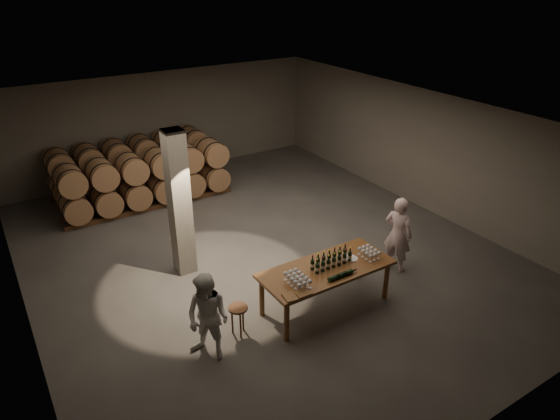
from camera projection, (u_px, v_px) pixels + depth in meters
room at (179, 204)px, 10.31m from camera, size 12.00×12.00×12.00m
tasting_table at (326, 272)px, 9.48m from camera, size 2.60×1.10×0.90m
barrel_stack_back at (131, 163)px, 14.66m from camera, size 4.70×0.95×1.57m
barrel_stack_front at (147, 178)px, 13.60m from camera, size 4.70×0.95×1.57m
bottle_cluster at (331, 260)px, 9.47m from camera, size 0.86×0.23×0.31m
lying_bottles at (341, 275)px, 9.13m from camera, size 0.64×0.09×0.09m
glass_cluster_left at (298, 278)px, 8.90m from camera, size 0.31×0.53×0.18m
glass_cluster_right at (369, 251)px, 9.75m from camera, size 0.30×0.41×0.17m
plate at (351, 258)px, 9.72m from camera, size 0.27×0.27×0.02m
notebook_near at (303, 293)px, 8.68m from camera, size 0.28×0.22×0.03m
notebook_corner at (290, 297)px, 8.59m from camera, size 0.25×0.30×0.02m
pen at (307, 291)px, 8.74m from camera, size 0.13×0.05×0.01m
stool at (238, 312)px, 8.90m from camera, size 0.35×0.35×0.59m
person_man at (398, 234)px, 10.69m from camera, size 0.61×0.73×1.72m
person_woman at (208, 318)px, 8.24m from camera, size 0.94×0.99×1.62m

